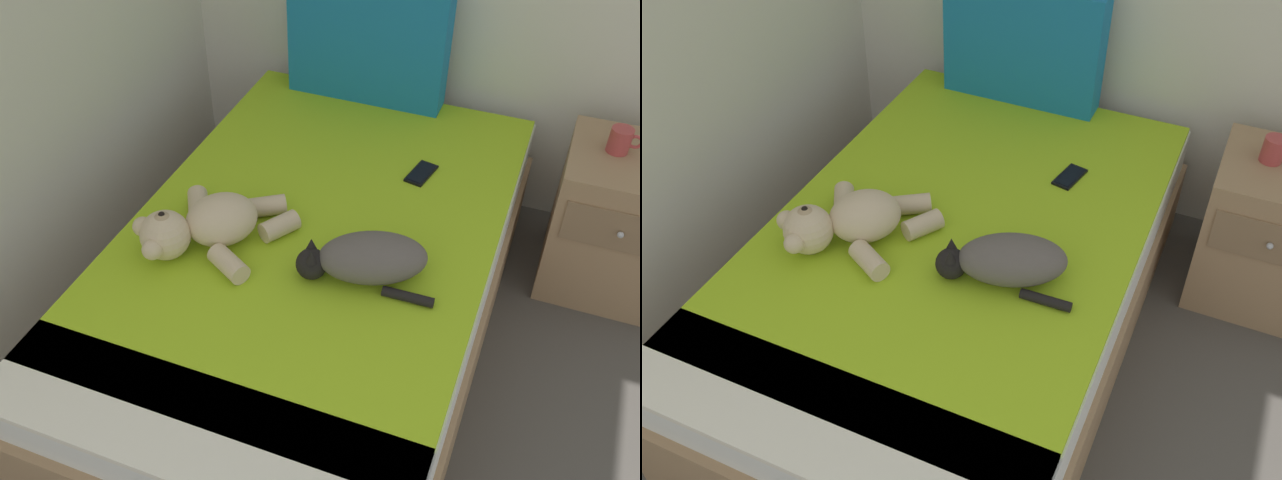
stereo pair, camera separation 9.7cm
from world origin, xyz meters
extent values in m
cube|color=#9E7A56|center=(0.98, 3.25, 0.15)|extent=(1.25, 2.00, 0.31)
cube|color=white|center=(0.98, 3.25, 0.40)|extent=(1.22, 1.94, 0.18)
cube|color=#9EC61E|center=(0.98, 3.31, 0.50)|extent=(1.20, 1.80, 0.02)
cube|color=silver|center=(0.98, 2.41, 0.50)|extent=(1.20, 0.32, 0.02)
cube|color=#1972AD|center=(0.86, 4.15, 0.76)|extent=(0.66, 0.14, 0.50)
ellipsoid|color=#59514C|center=(1.23, 3.10, 0.59)|extent=(0.39, 0.30, 0.15)
sphere|color=black|center=(1.06, 3.03, 0.56)|extent=(0.10, 0.10, 0.10)
cone|color=black|center=(1.07, 3.01, 0.62)|extent=(0.04, 0.04, 0.04)
cone|color=black|center=(1.05, 3.06, 0.62)|extent=(0.04, 0.04, 0.04)
cylinder|color=black|center=(1.37, 3.04, 0.53)|extent=(0.16, 0.04, 0.03)
ellipsoid|color=black|center=(1.13, 3.10, 0.53)|extent=(0.11, 0.09, 0.04)
ellipsoid|color=beige|center=(0.72, 3.09, 0.59)|extent=(0.31, 0.31, 0.16)
sphere|color=beige|center=(0.59, 2.96, 0.59)|extent=(0.16, 0.16, 0.16)
sphere|color=tan|center=(0.59, 2.96, 0.65)|extent=(0.07, 0.07, 0.07)
sphere|color=black|center=(0.59, 2.96, 0.68)|extent=(0.02, 0.02, 0.02)
sphere|color=beige|center=(0.59, 2.87, 0.60)|extent=(0.07, 0.07, 0.07)
sphere|color=beige|center=(0.50, 2.96, 0.60)|extent=(0.07, 0.07, 0.07)
cylinder|color=beige|center=(0.81, 2.95, 0.55)|extent=(0.16, 0.13, 0.07)
cylinder|color=beige|center=(0.88, 3.18, 0.55)|extent=(0.13, 0.15, 0.07)
cylinder|color=beige|center=(0.58, 3.18, 0.55)|extent=(0.13, 0.16, 0.07)
cylinder|color=beige|center=(0.80, 3.26, 0.55)|extent=(0.15, 0.13, 0.07)
cube|color=black|center=(1.24, 3.68, 0.52)|extent=(0.10, 0.16, 0.01)
cube|color=black|center=(1.24, 3.68, 0.52)|extent=(0.08, 0.14, 0.00)
cube|color=#9E7A56|center=(1.97, 3.94, 0.30)|extent=(0.47, 0.46, 0.60)
cube|color=#866849|center=(1.97, 3.71, 0.43)|extent=(0.40, 0.01, 0.17)
sphere|color=#B2B2B7|center=(1.97, 3.70, 0.43)|extent=(0.02, 0.02, 0.02)
cylinder|color=#B23F3F|center=(1.89, 3.96, 0.65)|extent=(0.08, 0.08, 0.09)
camera|label=1|loc=(1.67, 1.53, 2.09)|focal=40.20mm
camera|label=2|loc=(1.76, 1.57, 2.09)|focal=40.20mm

